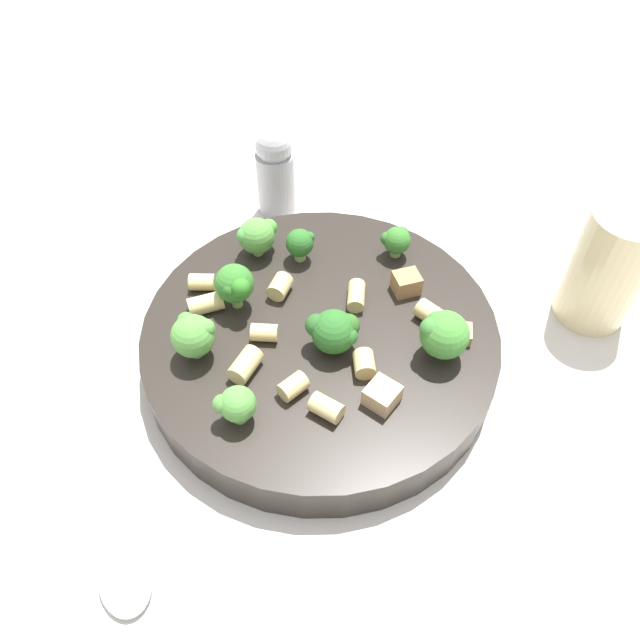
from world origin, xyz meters
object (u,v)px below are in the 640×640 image
Objects in this scene: rigatoni_8 at (431,314)px; rigatoni_3 at (293,386)px; rigatoni_0 at (364,364)px; chicken_chunk_0 at (382,395)px; rigatoni_4 at (356,296)px; broccoli_floret_7 at (397,240)px; broccoli_floret_1 at (334,331)px; rigatoni_7 at (264,333)px; chicken_chunk_2 at (406,283)px; rigatoni_6 at (245,365)px; rigatoni_5 at (326,408)px; rigatoni_2 at (206,304)px; chicken_chunk_1 at (462,333)px; pepper_shaker at (275,171)px; broccoli_floret_6 at (236,405)px; broccoli_floret_2 at (300,243)px; rigatoni_1 at (280,287)px; drinking_glass at (605,274)px; pasta_bowl at (320,340)px; spoon at (119,547)px; broccoli_floret_3 at (257,235)px; broccoli_floret_5 at (194,335)px; rigatoni_9 at (202,282)px; broccoli_floret_4 at (443,334)px; broccoli_floret_0 at (235,285)px.

rigatoni_3 is at bearing -19.11° from rigatoni_8.
rigatoni_0 is 0.88× the size of chicken_chunk_0.
rigatoni_0 is 0.07m from rigatoni_4.
broccoli_floret_7 is 1.31× the size of chicken_chunk_0.
rigatoni_7 is at bearing -60.98° from broccoli_floret_1.
rigatoni_6 is at bearing -18.29° from chicken_chunk_2.
rigatoni_5 is 0.87× the size of rigatoni_6.
broccoli_floret_1 reaches higher than rigatoni_2.
broccoli_floret_7 is 1.49× the size of rigatoni_0.
rigatoni_2 is at bearing -59.64° from chicken_chunk_1.
broccoli_floret_7 is at bearing -126.09° from rigatoni_8.
broccoli_floret_6 is at bearing 35.47° from pepper_shaker.
rigatoni_5 is at bearing -5.58° from rigatoni_8.
broccoli_floret_2 is at bearing -142.64° from rigatoni_3.
chicken_chunk_1 is (-0.13, 0.04, -0.00)m from rigatoni_5.
rigatoni_1 is 0.18× the size of drinking_glass.
pepper_shaker is (0.07, -0.32, 0.00)m from drinking_glass.
pasta_bowl is 1.83× the size of spoon.
pasta_bowl is 7.74× the size of broccoli_floret_3.
broccoli_floret_5 is 0.07m from rigatoni_9.
rigatoni_6 is 1.28× the size of rigatoni_7.
pasta_bowl is 7.06× the size of broccoli_floret_1.
pepper_shaker is 0.38m from spoon.
broccoli_floret_3 is 0.16m from rigatoni_0.
broccoli_floret_2 reaches higher than spoon.
rigatoni_8 is 0.03m from chicken_chunk_1.
rigatoni_3 is at bearing 20.66° from pasta_bowl.
pasta_bowl is at bearing -46.82° from rigatoni_8.
chicken_chunk_0 is (0.07, -0.01, -0.02)m from broccoli_floret_4.
broccoli_floret_2 is at bearing 52.00° from pepper_shaker.
rigatoni_0 and rigatoni_2 have the same top height.
chicken_chunk_1 is (-0.00, 0.03, -0.00)m from rigatoni_8.
broccoli_floret_0 is at bearing 138.73° from rigatoni_2.
broccoli_floret_0 reaches higher than broccoli_floret_1.
broccoli_floret_1 is at bearing -56.36° from broccoli_floret_4.
rigatoni_2 is (0.03, -0.14, -0.00)m from rigatoni_0.
broccoli_floret_5 is 0.19m from rigatoni_8.
rigatoni_2 is at bearing -63.18° from pasta_bowl.
pasta_bowl is at bearing 116.82° from rigatoni_2.
rigatoni_3 is 1.18× the size of chicken_chunk_1.
rigatoni_1 is at bearing -49.16° from drinking_glass.
rigatoni_8 is 0.20m from rigatoni_9.
broccoli_floret_5 is at bearing -69.03° from chicken_chunk_0.
broccoli_floret_0 is at bearing -69.04° from broccoli_floret_4.
pepper_shaker reaches higher than rigatoni_7.
pepper_shaker is at bearing -137.62° from rigatoni_1.
pepper_shaker reaches higher than broccoli_floret_3.
broccoli_floret_2 is 0.16m from broccoli_floret_4.
rigatoni_5 is at bearing 57.94° from broccoli_floret_3.
broccoli_floret_3 is 0.13m from broccoli_floret_7.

